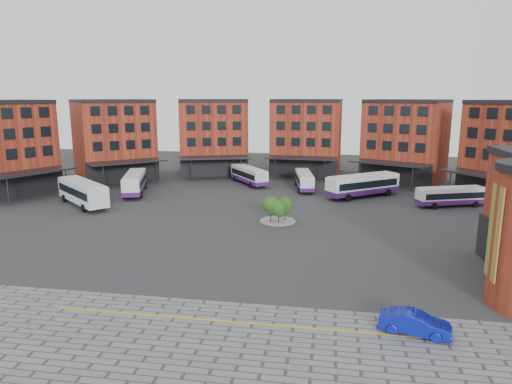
% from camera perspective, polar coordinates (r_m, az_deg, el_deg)
% --- Properties ---
extents(ground, '(160.00, 160.00, 0.00)m').
position_cam_1_polar(ground, '(45.44, -1.61, -7.59)').
color(ground, '#28282B').
rests_on(ground, ground).
extents(yellow_line, '(26.00, 0.15, 0.02)m').
position_cam_1_polar(yellow_line, '(32.46, -2.94, -15.90)').
color(yellow_line, gold).
rests_on(yellow_line, paving_zone).
extents(main_building, '(94.14, 42.48, 14.60)m').
position_cam_1_polar(main_building, '(81.71, 0.23, 6.33)').
color(main_building, '#963620').
rests_on(main_building, ground).
extents(tree_island, '(4.40, 4.40, 3.29)m').
position_cam_1_polar(tree_island, '(55.65, 2.75, -1.97)').
color(tree_island, gray).
rests_on(tree_island, ground).
extents(bus_a, '(11.10, 10.03, 3.45)m').
position_cam_1_polar(bus_a, '(68.60, -20.87, 0.09)').
color(bus_a, silver).
rests_on(bus_a, ground).
extents(bus_b, '(6.03, 11.74, 3.24)m').
position_cam_1_polar(bus_b, '(74.66, -14.93, 1.15)').
color(bus_b, silver).
rests_on(bus_b, ground).
extents(bus_c, '(8.05, 10.00, 2.97)m').
position_cam_1_polar(bus_c, '(79.89, -0.90, 2.14)').
color(bus_c, silver).
rests_on(bus_c, ground).
extents(bus_d, '(3.86, 10.22, 2.81)m').
position_cam_1_polar(bus_d, '(75.94, 6.06, 1.49)').
color(bus_d, silver).
rests_on(bus_d, ground).
extents(bus_e, '(11.42, 9.64, 3.44)m').
position_cam_1_polar(bus_e, '(71.44, 13.22, 0.86)').
color(bus_e, white).
rests_on(bus_e, ground).
extents(bus_f, '(9.95, 5.42, 2.75)m').
position_cam_1_polar(bus_f, '(69.19, 23.20, -0.47)').
color(bus_f, white).
rests_on(bus_f, ground).
extents(blue_car, '(4.75, 2.51, 1.49)m').
position_cam_1_polar(blue_car, '(32.43, 19.25, -15.21)').
color(blue_car, '#0C18A3').
rests_on(blue_car, ground).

